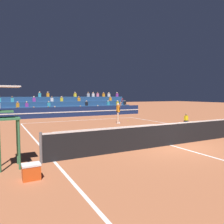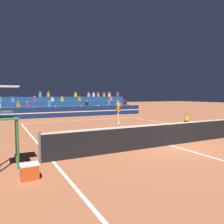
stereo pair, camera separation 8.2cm
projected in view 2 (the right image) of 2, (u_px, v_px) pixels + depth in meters
name	position (u px, v px, depth m)	size (l,w,h in m)	color
ground_plane	(170.00, 145.00, 10.37)	(120.00, 120.00, 0.00)	#AD603D
court_lines	(170.00, 145.00, 10.37)	(11.10, 23.90, 0.01)	white
tennis_net	(170.00, 134.00, 10.33)	(12.00, 0.10, 1.10)	slate
sponsor_banner_wall	(71.00, 112.00, 24.23)	(18.00, 0.26, 1.10)	navy
bleacher_stand	(63.00, 108.00, 27.00)	(17.64, 3.80, 2.83)	navy
umpire_chair	(5.00, 116.00, 7.00)	(0.76, 0.84, 2.67)	#337047
ball_kid_courtside	(186.00, 120.00, 18.30)	(0.30, 0.36, 0.84)	black
tennis_player	(118.00, 112.00, 18.44)	(0.39, 1.40, 2.21)	beige
tennis_ball	(128.00, 121.00, 20.08)	(0.07, 0.07, 0.07)	#C6DB33
equipment_cooler	(30.00, 171.00, 6.15)	(0.50, 0.38, 0.45)	#D84C19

